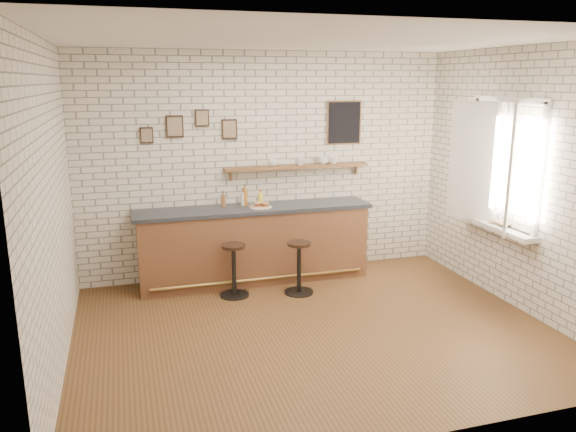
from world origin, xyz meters
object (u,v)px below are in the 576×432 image
object	(u,v)px
bitters_bottle_amber	(245,197)
book_lower	(495,224)
ciabatta_sandwich	(261,204)
shelf_cup_b	(301,162)
bar_counter	(254,244)
bitters_bottle_brown	(223,200)
bar_stool_right	(299,266)
book_upper	(496,223)
condiment_bottle_yellow	(261,198)
shelf_cup_c	(323,160)
shelf_cup_d	(334,160)
sandwich_plate	(261,207)
bar_stool_left	(234,269)
shelf_cup_a	(273,163)
bitters_bottle_white	(243,199)

from	to	relation	value
bitters_bottle_amber	book_lower	distance (m)	3.15
ciabatta_sandwich	shelf_cup_b	bearing A→B (deg)	23.22
bar_counter	ciabatta_sandwich	bearing A→B (deg)	-35.44
bitters_bottle_brown	bar_stool_right	size ratio (longest dim) A/B	0.31
bar_counter	bitters_bottle_amber	bearing A→B (deg)	125.77
bar_counter	book_upper	world-z (taller)	bar_counter
condiment_bottle_yellow	shelf_cup_c	bearing A→B (deg)	4.85
shelf_cup_d	book_lower	bearing A→B (deg)	-82.94
sandwich_plate	bitters_bottle_brown	bearing A→B (deg)	157.77
shelf_cup_b	shelf_cup_d	world-z (taller)	shelf_cup_d
bar_counter	shelf_cup_d	distance (m)	1.59
sandwich_plate	bitters_bottle_brown	size ratio (longest dim) A/B	1.37
bar_stool_left	book_lower	xyz separation A→B (m)	(3.01, -0.96, 0.58)
ciabatta_sandwich	shelf_cup_c	xyz separation A→B (m)	(0.94, 0.26, 0.50)
shelf_cup_a	shelf_cup_c	size ratio (longest dim) A/B	0.96
bitters_bottle_white	bitters_bottle_amber	size ratio (longest dim) A/B	0.82
bar_counter	shelf_cup_d	bearing A→B (deg)	9.59
bar_counter	sandwich_plate	bearing A→B (deg)	-38.31
bar_counter	book_lower	size ratio (longest dim) A/B	14.99
book_upper	bar_stool_left	bearing A→B (deg)	167.73
condiment_bottle_yellow	shelf_cup_d	world-z (taller)	shelf_cup_d
shelf_cup_a	shelf_cup_c	bearing A→B (deg)	-20.81
bar_counter	shelf_cup_a	bearing A→B (deg)	32.61
bar_stool_right	shelf_cup_d	bearing A→B (deg)	47.04
bar_stool_left	bar_stool_right	world-z (taller)	bar_stool_right
sandwich_plate	book_upper	size ratio (longest dim) A/B	1.21
shelf_cup_c	book_lower	world-z (taller)	shelf_cup_c
bitters_bottle_amber	condiment_bottle_yellow	size ratio (longest dim) A/B	1.47
bitters_bottle_amber	book_lower	size ratio (longest dim) A/B	1.34
shelf_cup_b	bitters_bottle_brown	bearing A→B (deg)	104.89
bar_counter	shelf_cup_a	xyz separation A→B (m)	(0.31, 0.20, 1.04)
bitters_bottle_white	condiment_bottle_yellow	xyz separation A→B (m)	(0.24, -0.00, -0.01)
bar_stool_right	sandwich_plate	bearing A→B (deg)	122.06
ciabatta_sandwich	bitters_bottle_brown	world-z (taller)	bitters_bottle_brown
condiment_bottle_yellow	shelf_cup_b	distance (m)	0.74
bitters_bottle_brown	shelf_cup_c	world-z (taller)	shelf_cup_c
bar_stool_right	shelf_cup_d	xyz separation A→B (m)	(0.76, 0.82, 1.19)
ciabatta_sandwich	shelf_cup_d	size ratio (longest dim) A/B	2.04
ciabatta_sandwich	condiment_bottle_yellow	bearing A→B (deg)	79.69
sandwich_plate	bar_stool_right	distance (m)	0.93
condiment_bottle_yellow	bar_counter	bearing A→B (deg)	-134.89
bitters_bottle_brown	shelf_cup_c	bearing A→B (deg)	3.13
bitters_bottle_brown	bitters_bottle_white	bearing A→B (deg)	0.00
bitters_bottle_amber	bar_stool_right	xyz separation A→B (m)	(0.52, -0.74, -0.77)
book_upper	shelf_cup_a	bearing A→B (deg)	150.21
bitters_bottle_amber	book_upper	size ratio (longest dim) A/B	1.20
shelf_cup_d	shelf_cup_a	bearing A→B (deg)	145.71
condiment_bottle_yellow	shelf_cup_a	xyz separation A→B (m)	(0.19, 0.08, 0.46)
bitters_bottle_white	book_lower	world-z (taller)	bitters_bottle_white
ciabatta_sandwich	book_upper	world-z (taller)	ciabatta_sandwich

